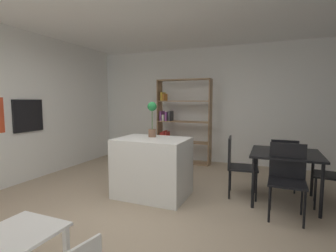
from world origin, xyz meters
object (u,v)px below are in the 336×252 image
(built_in_oven, at_px, (28,115))
(child_table, at_px, (22,241))
(potted_plant_on_island, at_px, (152,116))
(dining_table, at_px, (285,158))
(dining_chair_far, at_px, (284,160))
(dining_chair_near, at_px, (287,174))
(kitchen_island, at_px, (152,167))
(dining_chair_island_side, at_px, (236,161))
(open_bookshelf, at_px, (179,124))

(built_in_oven, distance_m, child_table, 3.20)
(potted_plant_on_island, relative_size, child_table, 1.01)
(dining_table, bearing_deg, built_in_oven, -170.79)
(dining_table, xyz_separation_m, dining_chair_far, (0.00, 0.49, -0.14))
(built_in_oven, relative_size, dining_chair_near, 0.64)
(kitchen_island, distance_m, dining_chair_near, 1.90)
(dining_chair_near, bearing_deg, kitchen_island, -177.06)
(kitchen_island, xyz_separation_m, dining_chair_island_side, (1.21, 0.51, 0.09))
(built_in_oven, height_order, open_bookshelf, open_bookshelf)
(child_table, distance_m, dining_table, 3.34)
(kitchen_island, distance_m, child_table, 2.18)
(kitchen_island, xyz_separation_m, open_bookshelf, (-0.35, 2.19, 0.48))
(kitchen_island, height_order, dining_chair_far, kitchen_island)
(built_in_oven, distance_m, open_bookshelf, 3.17)
(kitchen_island, xyz_separation_m, dining_chair_far, (1.90, 1.02, 0.07))
(kitchen_island, height_order, child_table, kitchen_island)
(built_in_oven, relative_size, dining_table, 0.63)
(child_table, distance_m, dining_chair_island_side, 2.98)
(potted_plant_on_island, height_order, dining_chair_near, potted_plant_on_island)
(dining_table, bearing_deg, dining_chair_island_side, -179.13)
(open_bookshelf, xyz_separation_m, dining_chair_island_side, (1.56, -1.68, -0.39))
(potted_plant_on_island, bearing_deg, dining_chair_far, 23.85)
(kitchen_island, relative_size, dining_chair_near, 1.17)
(potted_plant_on_island, relative_size, dining_chair_near, 0.60)
(dining_chair_far, bearing_deg, dining_chair_island_side, 35.15)
(dining_table, xyz_separation_m, dining_chair_near, (0.00, -0.48, -0.11))
(open_bookshelf, distance_m, dining_chair_near, 3.13)
(dining_chair_far, bearing_deg, child_table, 57.60)
(potted_plant_on_island, height_order, open_bookshelf, open_bookshelf)
(potted_plant_on_island, bearing_deg, built_in_oven, -172.17)
(dining_table, bearing_deg, dining_chair_far, 89.85)
(kitchen_island, bearing_deg, dining_chair_far, 28.20)
(open_bookshelf, relative_size, dining_table, 2.10)
(child_table, distance_m, dining_chair_far, 3.75)
(dining_chair_island_side, xyz_separation_m, dining_chair_far, (0.69, 0.50, -0.02))
(dining_chair_near, bearing_deg, potted_plant_on_island, 178.60)
(built_in_oven, bearing_deg, dining_chair_near, 2.95)
(dining_chair_near, bearing_deg, dining_table, 91.90)
(open_bookshelf, xyz_separation_m, child_table, (0.29, -4.36, -0.52))
(dining_table, height_order, dining_chair_far, dining_chair_far)
(open_bookshelf, height_order, dining_chair_far, open_bookshelf)
(open_bookshelf, height_order, dining_table, open_bookshelf)
(built_in_oven, relative_size, dining_chair_island_side, 0.65)
(child_table, relative_size, dining_chair_island_side, 0.60)
(dining_chair_island_side, bearing_deg, dining_chair_far, -59.97)
(kitchen_island, xyz_separation_m, dining_table, (1.90, 0.52, 0.21))
(open_bookshelf, bearing_deg, child_table, -86.20)
(dining_table, bearing_deg, kitchen_island, -164.54)
(potted_plant_on_island, height_order, dining_chair_far, potted_plant_on_island)
(kitchen_island, bearing_deg, built_in_oven, -175.83)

